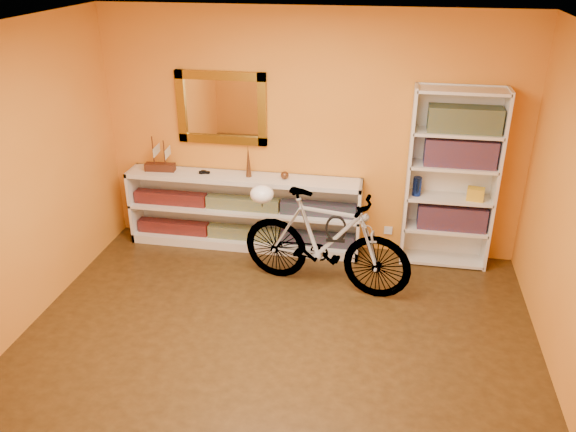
% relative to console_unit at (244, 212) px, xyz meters
% --- Properties ---
extents(floor, '(4.50, 4.00, 0.01)m').
position_rel_console_unit_xyz_m(floor, '(0.71, -1.81, -0.43)').
color(floor, '#31200D').
rests_on(floor, ground).
extents(ceiling, '(4.50, 4.00, 0.01)m').
position_rel_console_unit_xyz_m(ceiling, '(0.71, -1.81, 2.18)').
color(ceiling, silver).
rests_on(ceiling, ground).
extents(back_wall, '(4.50, 0.01, 2.60)m').
position_rel_console_unit_xyz_m(back_wall, '(0.71, 0.19, 0.88)').
color(back_wall, orange).
rests_on(back_wall, ground).
extents(left_wall, '(0.01, 4.00, 2.60)m').
position_rel_console_unit_xyz_m(left_wall, '(-1.55, -1.81, 0.88)').
color(left_wall, orange).
rests_on(left_wall, ground).
extents(gilt_mirror, '(0.98, 0.06, 0.78)m').
position_rel_console_unit_xyz_m(gilt_mirror, '(-0.24, 0.15, 1.12)').
color(gilt_mirror, olive).
rests_on(gilt_mirror, back_wall).
extents(wall_socket, '(0.09, 0.02, 0.09)m').
position_rel_console_unit_xyz_m(wall_socket, '(1.61, 0.17, -0.17)').
color(wall_socket, silver).
rests_on(wall_socket, back_wall).
extents(console_unit, '(2.60, 0.35, 0.85)m').
position_rel_console_unit_xyz_m(console_unit, '(0.00, 0.00, 0.00)').
color(console_unit, silver).
rests_on(console_unit, floor).
extents(cd_row_lower, '(2.50, 0.13, 0.14)m').
position_rel_console_unit_xyz_m(cd_row_lower, '(0.00, -0.02, -0.26)').
color(cd_row_lower, black).
rests_on(cd_row_lower, console_unit).
extents(cd_row_upper, '(2.50, 0.13, 0.14)m').
position_rel_console_unit_xyz_m(cd_row_upper, '(0.00, -0.02, 0.11)').
color(cd_row_upper, navy).
rests_on(cd_row_upper, console_unit).
extents(model_ship, '(0.34, 0.15, 0.39)m').
position_rel_console_unit_xyz_m(model_ship, '(-0.94, 0.00, 0.62)').
color(model_ship, '#391A10').
rests_on(model_ship, console_unit).
extents(toy_car, '(0.00, 0.00, 0.00)m').
position_rel_console_unit_xyz_m(toy_car, '(-0.43, 0.00, 0.43)').
color(toy_car, black).
rests_on(toy_car, console_unit).
extents(bronze_ornament, '(0.06, 0.06, 0.36)m').
position_rel_console_unit_xyz_m(bronze_ornament, '(0.07, 0.00, 0.60)').
color(bronze_ornament, '#56341D').
rests_on(bronze_ornament, console_unit).
extents(decorative_orb, '(0.09, 0.09, 0.09)m').
position_rel_console_unit_xyz_m(decorative_orb, '(0.47, 0.00, 0.47)').
color(decorative_orb, '#56341D').
rests_on(decorative_orb, console_unit).
extents(bookcase, '(0.90, 0.30, 1.90)m').
position_rel_console_unit_xyz_m(bookcase, '(2.20, 0.03, 0.52)').
color(bookcase, silver).
rests_on(bookcase, floor).
extents(book_row_a, '(0.70, 0.22, 0.26)m').
position_rel_console_unit_xyz_m(book_row_a, '(2.25, 0.03, 0.12)').
color(book_row_a, maroon).
rests_on(book_row_a, bookcase).
extents(book_row_b, '(0.70, 0.22, 0.28)m').
position_rel_console_unit_xyz_m(book_row_b, '(2.25, 0.03, 0.83)').
color(book_row_b, maroon).
rests_on(book_row_b, bookcase).
extents(book_row_c, '(0.70, 0.22, 0.25)m').
position_rel_console_unit_xyz_m(book_row_c, '(2.25, 0.03, 1.16)').
color(book_row_c, navy).
rests_on(book_row_c, bookcase).
extents(travel_mug, '(0.09, 0.09, 0.20)m').
position_rel_console_unit_xyz_m(travel_mug, '(1.86, 0.01, 0.44)').
color(travel_mug, navy).
rests_on(travel_mug, bookcase).
extents(red_tin, '(0.14, 0.14, 0.17)m').
position_rel_console_unit_xyz_m(red_tin, '(2.00, 0.06, 1.13)').
color(red_tin, maroon).
rests_on(red_tin, bookcase).
extents(yellow_bag, '(0.19, 0.14, 0.13)m').
position_rel_console_unit_xyz_m(yellow_bag, '(2.45, -0.01, 0.41)').
color(yellow_bag, gold).
rests_on(yellow_bag, bookcase).
extents(bicycle, '(0.78, 1.80, 1.03)m').
position_rel_console_unit_xyz_m(bicycle, '(1.00, -0.70, 0.09)').
color(bicycle, silver).
rests_on(bicycle, floor).
extents(helmet, '(0.24, 0.23, 0.18)m').
position_rel_console_unit_xyz_m(helmet, '(0.35, -0.57, 0.48)').
color(helmet, white).
rests_on(helmet, bicycle).
extents(u_lock, '(0.20, 0.02, 0.20)m').
position_rel_console_unit_xyz_m(u_lock, '(1.10, -0.72, 0.24)').
color(u_lock, black).
rests_on(u_lock, bicycle).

